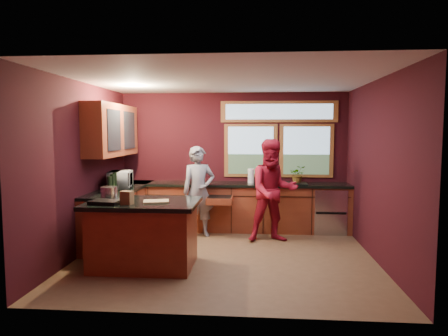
# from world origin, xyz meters

# --- Properties ---
(floor) EXTENTS (4.50, 4.50, 0.00)m
(floor) POSITION_xyz_m (0.00, 0.00, 0.00)
(floor) COLOR brown
(floor) RESTS_ON ground
(room_shell) EXTENTS (4.52, 4.02, 2.71)m
(room_shell) POSITION_xyz_m (-0.60, 0.32, 1.80)
(room_shell) COLOR black
(room_shell) RESTS_ON ground
(back_counter) EXTENTS (4.50, 0.64, 0.93)m
(back_counter) POSITION_xyz_m (0.20, 1.70, 0.46)
(back_counter) COLOR maroon
(back_counter) RESTS_ON floor
(left_counter) EXTENTS (0.64, 2.30, 0.93)m
(left_counter) POSITION_xyz_m (-1.95, 0.85, 0.47)
(left_counter) COLOR maroon
(left_counter) RESTS_ON floor
(island) EXTENTS (1.55, 1.05, 0.95)m
(island) POSITION_xyz_m (-1.13, -0.54, 0.48)
(island) COLOR maroon
(island) RESTS_ON floor
(person_grey) EXTENTS (0.71, 0.60, 1.66)m
(person_grey) POSITION_xyz_m (-0.59, 1.17, 0.83)
(person_grey) COLOR slate
(person_grey) RESTS_ON floor
(person_red) EXTENTS (0.99, 0.83, 1.80)m
(person_red) POSITION_xyz_m (0.76, 0.93, 0.90)
(person_red) COLOR maroon
(person_red) RESTS_ON floor
(microwave) EXTENTS (0.46, 0.60, 0.30)m
(microwave) POSITION_xyz_m (-1.92, 0.80, 1.08)
(microwave) COLOR #999999
(microwave) RESTS_ON left_counter
(potted_plant) EXTENTS (0.31, 0.27, 0.34)m
(potted_plant) POSITION_xyz_m (1.27, 1.75, 1.10)
(potted_plant) COLOR #999999
(potted_plant) RESTS_ON back_counter
(paper_towel) EXTENTS (0.12, 0.12, 0.28)m
(paper_towel) POSITION_xyz_m (0.36, 1.70, 1.07)
(paper_towel) COLOR white
(paper_towel) RESTS_ON back_counter
(cutting_board) EXTENTS (0.40, 0.32, 0.02)m
(cutting_board) POSITION_xyz_m (-0.93, -0.59, 0.95)
(cutting_board) COLOR tan
(cutting_board) RESTS_ON island
(stock_pot) EXTENTS (0.24, 0.24, 0.18)m
(stock_pot) POSITION_xyz_m (-1.68, -0.39, 1.03)
(stock_pot) COLOR #B8B7BC
(stock_pot) RESTS_ON island
(paper_bag) EXTENTS (0.17, 0.15, 0.18)m
(paper_bag) POSITION_xyz_m (-1.28, -0.79, 1.03)
(paper_bag) COLOR brown
(paper_bag) RESTS_ON island
(black_tray) EXTENTS (0.43, 0.33, 0.05)m
(black_tray) POSITION_xyz_m (-1.58, -0.79, 0.97)
(black_tray) COLOR black
(black_tray) RESTS_ON island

